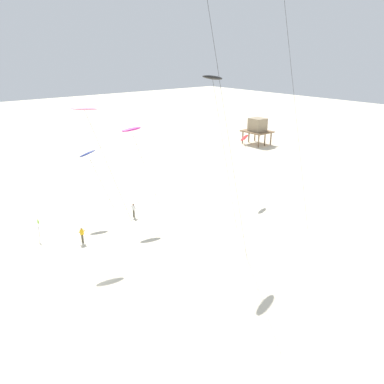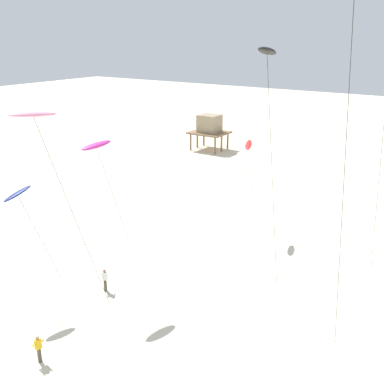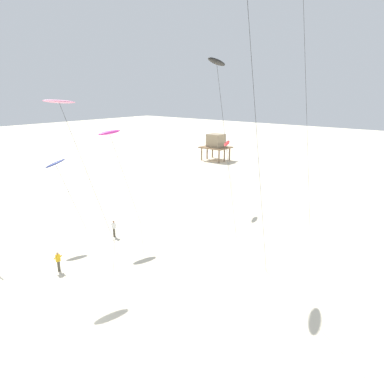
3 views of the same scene
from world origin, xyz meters
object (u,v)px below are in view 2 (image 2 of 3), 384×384
Objects in this scene: kite_navy at (18,195)px; stilt_house at (209,126)px; kite_black at (267,53)px; kite_flyer_middle at (39,348)px; kite_red at (249,146)px; kite_pink at (34,117)px; kite_flyer_nearest at (105,279)px; kite_magenta at (97,146)px.

kite_navy is 43.71m from stilt_house.
kite_black is 9.85× the size of kite_flyer_middle.
stilt_house reaches higher than kite_flyer_middle.
kite_red is at bearing 119.87° from kite_black.
kite_pink is 8.04× the size of kite_flyer_nearest.
kite_magenta is 9.27m from kite_flyer_nearest.
kite_navy is (-3.10, -4.03, -2.73)m from kite_magenta.
kite_magenta is at bearing -68.57° from stilt_house.
kite_magenta is at bearing 131.25° from kite_flyer_nearest.
kite_flyer_middle is at bearing -68.99° from stilt_house.
kite_pink reaches higher than kite_flyer_nearest.
kite_pink is 0.82× the size of kite_black.
kite_magenta is at bearing -166.35° from kite_black.
kite_pink is at bearing -94.77° from kite_red.
stilt_house is at bearing 111.85° from kite_flyer_nearest.
kite_flyer_nearest is at bearing 106.39° from kite_flyer_middle.
kite_magenta reaches higher than stilt_house.
kite_red is 19.46m from kite_navy.
kite_navy is 1.44× the size of stilt_house.
kite_black reaches higher than kite_navy.
kite_navy is 8.20m from kite_flyer_nearest.
kite_pink reaches higher than kite_navy.
kite_black is (6.69, -11.65, 8.16)m from kite_red.
kite_black is at bearing 45.59° from kite_pink.
kite_flyer_middle is 0.31× the size of stilt_house.
stilt_house is (-18.62, 23.72, -4.16)m from kite_red.
kite_flyer_nearest is at bearing -101.98° from kite_red.
kite_red is at bearing 85.23° from kite_pink.
kite_navy reaches higher than stilt_house.
kite_navy is at bearing 146.15° from kite_flyer_middle.
kite_red is 4.93× the size of kite_flyer_middle.
kite_flyer_middle is at bearing -73.61° from kite_flyer_nearest.
kite_red is 20.93m from kite_pink.
kite_magenta is at bearing -104.80° from kite_red.
kite_pink is at bearing -21.04° from kite_navy.
stilt_house is at bearing 128.14° from kite_red.
kite_magenta is 14.85m from kite_red.
kite_magenta reaches higher than kite_flyer_middle.
kite_magenta reaches higher than kite_navy.
kite_black is at bearing 53.64° from kite_flyer_middle.
kite_magenta is at bearing 108.94° from kite_pink.
kite_navy is 4.72× the size of kite_flyer_middle.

